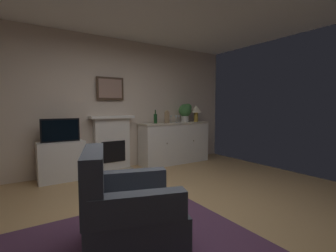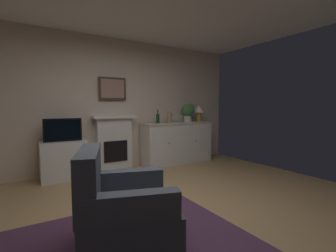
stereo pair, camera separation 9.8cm
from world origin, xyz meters
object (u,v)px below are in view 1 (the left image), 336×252
wine_bottle (155,118)px  tv_set (60,130)px  potted_plant_small (185,111)px  wine_glass_right (179,117)px  fireplace_unit (112,143)px  sideboard_cabinet (175,143)px  tv_cabinet (61,161)px  wine_glass_left (171,117)px  vase_decorative (167,117)px  armchair (126,210)px  table_lamp (196,110)px  wine_glass_center (176,117)px  framed_picture (110,89)px

wine_bottle → tv_set: bearing=-178.9°
tv_set → potted_plant_small: bearing=1.1°
wine_glass_right → fireplace_unit: bearing=174.7°
fireplace_unit → potted_plant_small: bearing=-4.3°
sideboard_cabinet → tv_cabinet: size_ratio=2.21×
sideboard_cabinet → wine_glass_left: size_ratio=10.05×
vase_decorative → tv_set: size_ratio=0.45×
potted_plant_small → armchair: (-2.60, -2.57, -0.80)m
wine_glass_right → tv_cabinet: size_ratio=0.22×
tv_cabinet → sideboard_cabinet: bearing=-0.4°
wine_glass_left → tv_set: wine_glass_left is taller
sideboard_cabinet → potted_plant_small: size_ratio=3.86×
table_lamp → tv_set: bearing=-179.8°
wine_glass_center → wine_glass_right: bearing=22.8°
tv_cabinet → potted_plant_small: bearing=0.6°
wine_glass_center → armchair: wine_glass_center is taller
framed_picture → vase_decorative: (1.17, -0.27, -0.58)m
vase_decorative → potted_plant_small: size_ratio=0.65×
framed_picture → wine_glass_right: size_ratio=3.33×
framed_picture → wine_glass_left: bearing=-8.0°
framed_picture → wine_bottle: bearing=-11.8°
sideboard_cabinet → table_lamp: 0.96m
sideboard_cabinet → wine_glass_center: (0.03, -0.01, 0.58)m
framed_picture → armchair: size_ratio=0.55×
fireplace_unit → wine_glass_center: fireplace_unit is taller
wine_glass_center → fireplace_unit: bearing=172.5°
wine_glass_right → tv_cabinet: 2.62m
wine_bottle → wine_glass_left: bearing=0.7°
table_lamp → wine_glass_center: table_lamp is taller
potted_plant_small → armchair: potted_plant_small is taller
framed_picture → sideboard_cabinet: 1.85m
framed_picture → table_lamp: framed_picture is taller
armchair → tv_cabinet: bearing=92.9°
sideboard_cabinet → wine_glass_right: wine_glass_right is taller
fireplace_unit → wine_glass_right: bearing=-5.3°
tv_cabinet → tv_set: tv_set is taller
armchair → vase_decorative: bearing=50.8°
table_lamp → wine_glass_right: (-0.48, 0.03, -0.16)m
table_lamp → wine_glass_left: table_lamp is taller
potted_plant_small → sideboard_cabinet: bearing=-172.3°
tv_cabinet → fireplace_unit: bearing=9.4°
sideboard_cabinet → wine_bottle: bearing=176.6°
fireplace_unit → armchair: (-0.85, -2.70, -0.17)m
table_lamp → wine_glass_left: bearing=177.2°
fireplace_unit → wine_glass_left: (1.33, -0.14, 0.50)m
framed_picture → potted_plant_small: framed_picture is taller
framed_picture → tv_set: bearing=-166.7°
sideboard_cabinet → armchair: size_ratio=1.65×
fireplace_unit → table_lamp: table_lamp is taller
wine_glass_right → sideboard_cabinet: bearing=-166.4°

